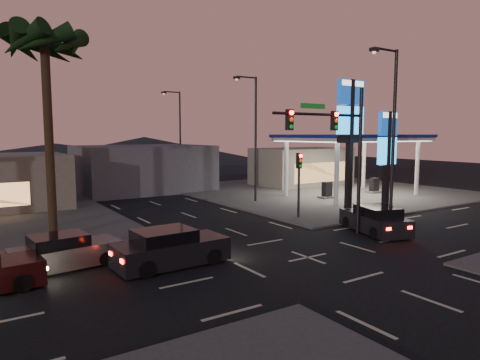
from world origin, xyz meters
TOP-DOWN VIEW (x-y plane):
  - ground at (0.00, 0.00)m, footprint 140.00×140.00m
  - corner_lot_ne at (16.00, 16.00)m, footprint 24.00×24.00m
  - gas_station at (16.00, 12.00)m, footprint 12.20×8.20m
  - convenience_store at (18.00, 21.00)m, footprint 10.00×6.00m
  - pylon_sign_tall at (8.50, 5.50)m, footprint 2.20×0.35m
  - pylon_sign_short at (11.00, 4.50)m, footprint 1.60×0.35m
  - traffic_signal_mast at (3.76, 1.99)m, footprint 6.10×0.39m
  - pedestal_signal at (5.50, 6.98)m, footprint 0.32×0.39m
  - streetlight_near at (6.79, 1.00)m, footprint 2.14×0.25m
  - streetlight_mid at (6.79, 14.00)m, footprint 2.14×0.25m
  - streetlight_far at (6.79, 28.00)m, footprint 2.14×0.25m
  - palm_a at (-9.00, 9.50)m, footprint 4.41×4.41m
  - building_far_mid at (2.00, 26.00)m, footprint 12.00×9.00m
  - hill_right at (15.00, 60.00)m, footprint 50.00×50.00m
  - hill_center at (0.00, 60.00)m, footprint 60.00×60.00m
  - car_lane_a_front at (-5.67, 2.28)m, footprint 4.93×2.22m
  - car_lane_b_front at (-9.42, 4.40)m, footprint 4.51×2.23m
  - suv_station at (6.48, 1.61)m, footprint 3.25×4.93m

SIDE VIEW (x-z plane):
  - ground at x=0.00m, z-range 0.00..0.00m
  - corner_lot_ne at x=16.00m, z-range 0.00..0.12m
  - car_lane_b_front at x=-9.42m, z-range -0.05..1.38m
  - suv_station at x=6.48m, z-range -0.05..1.47m
  - car_lane_a_front at x=-5.67m, z-range -0.06..1.52m
  - convenience_store at x=18.00m, z-range 0.00..4.00m
  - hill_center at x=0.00m, z-range 0.00..4.00m
  - building_far_mid at x=2.00m, z-range 0.00..4.40m
  - hill_right at x=15.00m, z-range 0.00..5.00m
  - pedestal_signal at x=5.50m, z-range 0.77..5.07m
  - pylon_sign_short at x=11.00m, z-range 1.16..8.16m
  - gas_station at x=16.00m, z-range 2.34..7.82m
  - traffic_signal_mast at x=3.76m, z-range 1.23..9.23m
  - streetlight_near at x=6.79m, z-range 0.72..10.72m
  - streetlight_mid at x=6.79m, z-range 0.72..10.72m
  - streetlight_far at x=6.79m, z-range 0.72..10.72m
  - pylon_sign_tall at x=8.50m, z-range 1.89..10.89m
  - palm_a at x=-9.00m, z-range 4.00..14.86m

